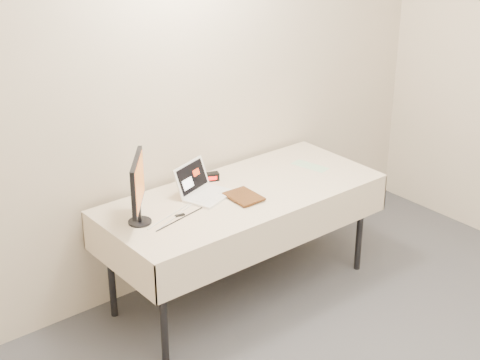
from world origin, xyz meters
TOP-DOWN VIEW (x-y plane):
  - back_wall at (0.00, 2.50)m, footprint 4.00×0.10m
  - table at (0.00, 2.05)m, footprint 1.86×0.81m
  - laptop at (-0.23, 2.17)m, footprint 0.37×0.36m
  - monitor at (-0.73, 2.10)m, footprint 0.27×0.33m
  - book at (-0.14, 1.97)m, footprint 0.18×0.03m
  - alarm_clock at (-0.05, 2.32)m, footprint 0.14×0.10m
  - clicker at (0.02, 1.98)m, footprint 0.07×0.09m
  - paper_form at (0.63, 2.08)m, footprint 0.15×0.28m
  - usb_dongle at (-0.50, 2.02)m, footprint 0.06×0.03m

SIDE VIEW (x-z plane):
  - table at x=0.00m, z-range 0.31..1.05m
  - paper_form at x=0.63m, z-range 0.74..0.74m
  - usb_dongle at x=-0.50m, z-range 0.74..0.75m
  - clicker at x=0.02m, z-range 0.74..0.76m
  - alarm_clock at x=-0.05m, z-range 0.74..0.79m
  - laptop at x=-0.23m, z-range 0.69..0.89m
  - book at x=-0.14m, z-range 0.74..0.97m
  - monitor at x=-0.73m, z-range 0.77..1.18m
  - back_wall at x=0.00m, z-range 0.00..2.70m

